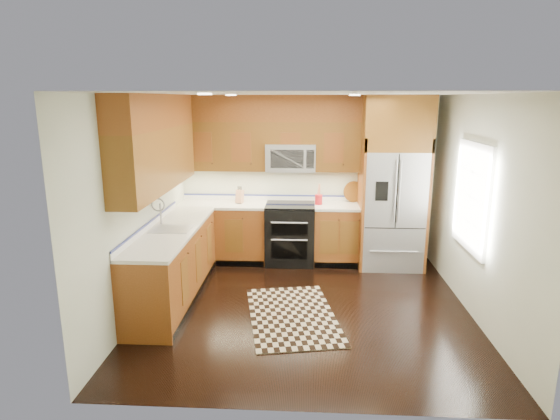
# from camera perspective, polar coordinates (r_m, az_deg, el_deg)

# --- Properties ---
(ground) EXTENTS (4.00, 4.00, 0.00)m
(ground) POSITION_cam_1_polar(r_m,az_deg,el_deg) (5.98, 3.07, -11.81)
(ground) COLOR black
(ground) RESTS_ON ground
(wall_back) EXTENTS (4.00, 0.02, 2.60)m
(wall_back) POSITION_cam_1_polar(r_m,az_deg,el_deg) (7.51, 3.27, 3.87)
(wall_back) COLOR silver
(wall_back) RESTS_ON ground
(wall_left) EXTENTS (0.02, 4.00, 2.60)m
(wall_left) POSITION_cam_1_polar(r_m,az_deg,el_deg) (5.89, -16.59, 0.66)
(wall_left) COLOR silver
(wall_left) RESTS_ON ground
(wall_right) EXTENTS (0.02, 4.00, 2.60)m
(wall_right) POSITION_cam_1_polar(r_m,az_deg,el_deg) (5.90, 23.06, 0.14)
(wall_right) COLOR silver
(wall_right) RESTS_ON ground
(window) EXTENTS (0.04, 1.10, 1.30)m
(window) POSITION_cam_1_polar(r_m,az_deg,el_deg) (6.06, 22.32, 1.50)
(window) COLOR white
(window) RESTS_ON ground
(base_cabinets) EXTENTS (2.85, 3.00, 0.90)m
(base_cabinets) POSITION_cam_1_polar(r_m,az_deg,el_deg) (6.75, -7.38, -4.76)
(base_cabinets) COLOR brown
(base_cabinets) RESTS_ON ground
(countertop) EXTENTS (2.86, 3.01, 0.04)m
(countertop) POSITION_cam_1_polar(r_m,az_deg,el_deg) (6.71, -6.13, -0.67)
(countertop) COLOR silver
(countertop) RESTS_ON base_cabinets
(upper_cabinets) EXTENTS (2.85, 3.00, 1.15)m
(upper_cabinets) POSITION_cam_1_polar(r_m,az_deg,el_deg) (6.61, -6.80, 8.82)
(upper_cabinets) COLOR brown
(upper_cabinets) RESTS_ON ground
(range) EXTENTS (0.76, 0.67, 0.95)m
(range) POSITION_cam_1_polar(r_m,az_deg,el_deg) (7.38, 1.23, -2.92)
(range) COLOR black
(range) RESTS_ON ground
(microwave) EXTENTS (0.76, 0.40, 0.42)m
(microwave) POSITION_cam_1_polar(r_m,az_deg,el_deg) (7.26, 1.31, 6.43)
(microwave) COLOR #B2B2B7
(microwave) RESTS_ON ground
(refrigerator) EXTENTS (0.98, 0.75, 2.60)m
(refrigerator) POSITION_cam_1_polar(r_m,az_deg,el_deg) (7.26, 13.59, 3.21)
(refrigerator) COLOR #B2B2B7
(refrigerator) RESTS_ON ground
(sink_faucet) EXTENTS (0.54, 0.44, 0.37)m
(sink_faucet) POSITION_cam_1_polar(r_m,az_deg,el_deg) (6.09, -13.35, -1.71)
(sink_faucet) COLOR #B2B2B7
(sink_faucet) RESTS_ON countertop
(rug) EXTENTS (1.28, 1.82, 0.01)m
(rug) POSITION_cam_1_polar(r_m,az_deg,el_deg) (5.77, 1.50, -12.70)
(rug) COLOR black
(rug) RESTS_ON ground
(knife_block) EXTENTS (0.12, 0.15, 0.26)m
(knife_block) POSITION_cam_1_polar(r_m,az_deg,el_deg) (7.39, -4.93, 1.70)
(knife_block) COLOR tan
(knife_block) RESTS_ON countertop
(utensil_crock) EXTENTS (0.12, 0.12, 0.33)m
(utensil_crock) POSITION_cam_1_polar(r_m,az_deg,el_deg) (7.28, 4.73, 1.56)
(utensil_crock) COLOR red
(utensil_crock) RESTS_ON countertop
(cutting_board) EXTENTS (0.40, 0.40, 0.02)m
(cutting_board) POSITION_cam_1_polar(r_m,az_deg,el_deg) (7.55, 8.93, 1.09)
(cutting_board) COLOR brown
(cutting_board) RESTS_ON countertop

